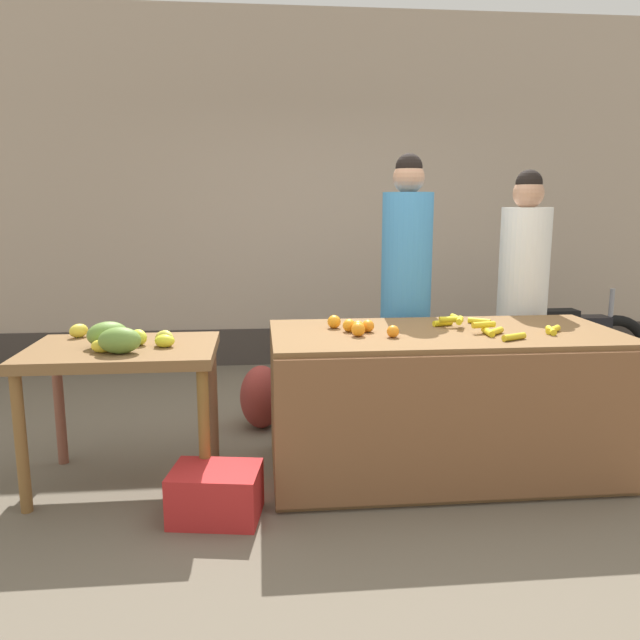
{
  "coord_description": "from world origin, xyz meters",
  "views": [
    {
      "loc": [
        -0.66,
        -3.43,
        1.56
      ],
      "look_at": [
        -0.31,
        0.15,
        0.9
      ],
      "focal_mm": 34.93,
      "sensor_mm": 36.0,
      "label": 1
    }
  ],
  "objects_px": {
    "vendor_woman_white_shirt": "(522,300)",
    "parked_motorcycle": "(560,345)",
    "vendor_woman_blue_shirt": "(406,294)",
    "produce_crate": "(216,494)",
    "produce_sack": "(261,397)"
  },
  "relations": [
    {
      "from": "produce_sack",
      "to": "produce_crate",
      "type": "bearing_deg",
      "value": -100.39
    },
    {
      "from": "vendor_woman_white_shirt",
      "to": "produce_crate",
      "type": "bearing_deg",
      "value": -150.02
    },
    {
      "from": "vendor_woman_blue_shirt",
      "to": "parked_motorcycle",
      "type": "bearing_deg",
      "value": 26.13
    },
    {
      "from": "vendor_woman_blue_shirt",
      "to": "vendor_woman_white_shirt",
      "type": "height_order",
      "value": "vendor_woman_blue_shirt"
    },
    {
      "from": "vendor_woman_white_shirt",
      "to": "parked_motorcycle",
      "type": "height_order",
      "value": "vendor_woman_white_shirt"
    },
    {
      "from": "vendor_woman_blue_shirt",
      "to": "parked_motorcycle",
      "type": "height_order",
      "value": "vendor_woman_blue_shirt"
    },
    {
      "from": "vendor_woman_blue_shirt",
      "to": "parked_motorcycle",
      "type": "distance_m",
      "value": 1.77
    },
    {
      "from": "produce_sack",
      "to": "parked_motorcycle",
      "type": "bearing_deg",
      "value": 13.85
    },
    {
      "from": "vendor_woman_blue_shirt",
      "to": "produce_sack",
      "type": "height_order",
      "value": "vendor_woman_blue_shirt"
    },
    {
      "from": "parked_motorcycle",
      "to": "produce_sack",
      "type": "bearing_deg",
      "value": -166.15
    },
    {
      "from": "vendor_woman_blue_shirt",
      "to": "produce_crate",
      "type": "distance_m",
      "value": 1.89
    },
    {
      "from": "vendor_woman_white_shirt",
      "to": "produce_sack",
      "type": "relative_size",
      "value": 4.02
    },
    {
      "from": "vendor_woman_white_shirt",
      "to": "parked_motorcycle",
      "type": "bearing_deg",
      "value": 46.98
    },
    {
      "from": "vendor_woman_blue_shirt",
      "to": "vendor_woman_white_shirt",
      "type": "xyz_separation_m",
      "value": [
        0.84,
        0.02,
        -0.05
      ]
    },
    {
      "from": "produce_crate",
      "to": "vendor_woman_blue_shirt",
      "type": "bearing_deg",
      "value": 43.56
    }
  ]
}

